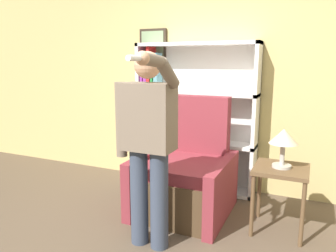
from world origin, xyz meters
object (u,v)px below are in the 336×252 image
Objects in this scene: armchair at (186,177)px; table_lamp at (283,139)px; bookcase at (184,118)px; person_standing at (148,140)px; side_table at (281,178)px.

table_lamp is (0.94, -0.07, 0.51)m from armchair.
bookcase is 1.50× the size of armchair.
person_standing is at bearing -144.14° from table_lamp.
armchair is 0.73× the size of person_standing.
bookcase is at bearing 149.50° from table_lamp.
bookcase is 0.87m from armchair.
person_standing is (0.25, -1.43, 0.06)m from bookcase.
armchair reaches higher than side_table.
bookcase reaches higher than table_lamp.
armchair is (0.29, -0.65, -0.50)m from bookcase.
armchair is at bearing -66.31° from bookcase.
table_lamp is at bearing 35.86° from person_standing.
person_standing reaches higher than side_table.
person_standing reaches higher than table_lamp.
side_table is at bearing 35.86° from person_standing.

